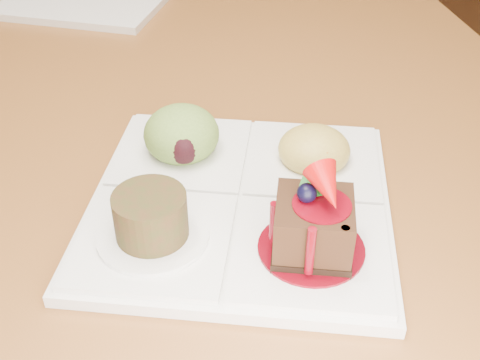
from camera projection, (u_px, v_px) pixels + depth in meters
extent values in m
plane|color=#533017|center=(178.00, 333.00, 1.40)|extent=(6.00, 6.00, 0.00)
cube|color=brown|center=(150.00, 38.00, 0.96)|extent=(1.00, 1.80, 0.04)
cylinder|color=brown|center=(3.00, 52.00, 1.80)|extent=(0.06, 0.06, 0.71)
cylinder|color=brown|center=(290.00, 33.00, 1.91)|extent=(0.06, 0.06, 0.71)
cylinder|color=black|center=(442.00, 213.00, 1.46)|extent=(0.03, 0.03, 0.37)
cube|color=white|center=(240.00, 204.00, 0.58)|extent=(0.35, 0.35, 0.01)
cube|color=white|center=(311.00, 252.00, 0.52)|extent=(0.16, 0.16, 0.01)
cube|color=white|center=(153.00, 240.00, 0.53)|extent=(0.16, 0.16, 0.01)
cube|color=white|center=(183.00, 152.00, 0.64)|extent=(0.16, 0.16, 0.01)
cube|color=white|center=(313.00, 160.00, 0.63)|extent=(0.16, 0.16, 0.01)
cylinder|color=#5F030D|center=(311.00, 248.00, 0.51)|extent=(0.09, 0.09, 0.00)
cube|color=black|center=(311.00, 245.00, 0.51)|extent=(0.08, 0.08, 0.01)
cube|color=#331F0E|center=(314.00, 223.00, 0.50)|extent=(0.08, 0.08, 0.04)
cylinder|color=#5F030D|center=(316.00, 203.00, 0.48)|extent=(0.05, 0.05, 0.00)
sphere|color=black|center=(307.00, 193.00, 0.48)|extent=(0.02, 0.02, 0.02)
cone|color=#A80B0A|center=(328.00, 188.00, 0.47)|extent=(0.04, 0.05, 0.04)
cube|color=#134E14|center=(316.00, 187.00, 0.49)|extent=(0.01, 0.02, 0.01)
cube|color=#134E14|center=(306.00, 186.00, 0.49)|extent=(0.02, 0.02, 0.01)
cylinder|color=#5F030D|center=(310.00, 251.00, 0.47)|extent=(0.01, 0.01, 0.05)
cylinder|color=#5F030D|center=(343.00, 248.00, 0.47)|extent=(0.01, 0.01, 0.04)
cylinder|color=#5F030D|center=(274.00, 222.00, 0.50)|extent=(0.01, 0.01, 0.04)
cylinder|color=white|center=(153.00, 235.00, 0.53)|extent=(0.10, 0.10, 0.00)
cylinder|color=#442213|center=(151.00, 215.00, 0.51)|extent=(0.06, 0.06, 0.04)
cylinder|color=#422B0E|center=(149.00, 202.00, 0.50)|extent=(0.05, 0.05, 0.00)
ellipsoid|color=olive|center=(182.00, 134.00, 0.63)|extent=(0.08, 0.08, 0.06)
ellipsoid|color=black|center=(184.00, 148.00, 0.61)|extent=(0.04, 0.03, 0.04)
ellipsoid|color=gold|center=(314.00, 150.00, 0.62)|extent=(0.07, 0.07, 0.04)
cube|color=#CF670F|center=(328.00, 140.00, 0.62)|extent=(0.02, 0.02, 0.02)
cube|color=#3F6D17|center=(317.00, 139.00, 0.63)|extent=(0.02, 0.02, 0.02)
cube|color=#CF670F|center=(304.00, 137.00, 0.63)|extent=(0.02, 0.02, 0.02)
cube|color=#3F6D17|center=(300.00, 143.00, 0.62)|extent=(0.02, 0.02, 0.02)
cube|color=#CF670F|center=(300.00, 149.00, 0.61)|extent=(0.02, 0.02, 0.02)
cube|color=#3F6D17|center=(311.00, 155.00, 0.61)|extent=(0.02, 0.02, 0.02)
cube|color=#CF670F|center=(325.00, 154.00, 0.60)|extent=(0.02, 0.02, 0.02)
cube|color=#3F6D17|center=(334.00, 151.00, 0.61)|extent=(0.02, 0.02, 0.02)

